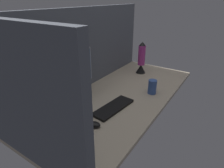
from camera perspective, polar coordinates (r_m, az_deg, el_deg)
name	(u,v)px	position (r cm, az deg, el deg)	size (l,w,h in cm)	color
ground_plane	(119,96)	(169.74, 2.24, -3.57)	(180.00, 80.00, 3.00)	tan
cubicle_wall_back	(85,49)	(177.06, -8.15, 10.40)	(180.00, 5.00, 71.58)	#565B66
cubicle_wall_side	(22,100)	(96.99, -25.44, -4.33)	(5.00, 80.00, 71.58)	#565B66
monitor	(77,74)	(155.65, -10.44, 2.91)	(34.07, 18.00, 41.37)	black
keyboard	(113,107)	(148.02, 0.42, -7.04)	(37.00, 13.00, 2.00)	black
mouse	(94,124)	(129.58, -5.53, -12.00)	(5.60, 9.60, 3.40)	black
mug_ceramic_blue	(152,87)	(171.95, 12.06, -0.79)	(11.57, 7.46, 12.76)	#38569E
lava_lamp	(141,60)	(214.67, 8.83, 7.08)	(10.79, 10.79, 35.30)	black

